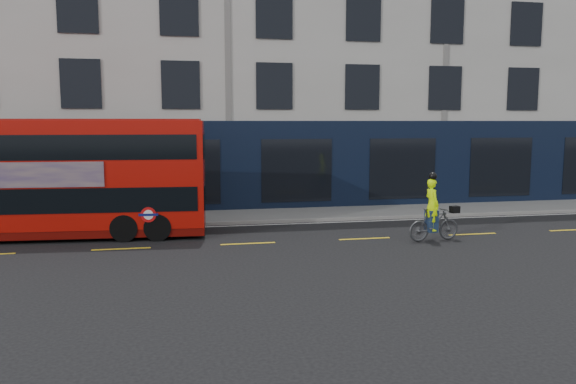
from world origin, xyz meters
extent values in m
plane|color=black|center=(0.00, 0.00, 0.00)|extent=(120.00, 120.00, 0.00)
cube|color=slate|center=(0.00, 6.50, 0.06)|extent=(60.00, 3.00, 0.12)
cube|color=gray|center=(0.00, 5.00, 0.07)|extent=(60.00, 0.12, 0.13)
cube|color=beige|center=(0.00, 13.00, 7.50)|extent=(50.00, 10.00, 15.00)
cube|color=black|center=(0.00, 7.98, 2.00)|extent=(50.00, 0.08, 4.00)
cube|color=silver|center=(0.00, 4.70, 0.00)|extent=(58.00, 0.10, 0.01)
cube|color=#AF0E07|center=(-6.29, 3.80, 2.21)|extent=(10.15, 2.94, 3.60)
cube|color=#570703|center=(-6.29, 3.80, 0.27)|extent=(10.14, 2.89, 0.27)
cube|color=black|center=(-6.29, 3.80, 1.41)|extent=(9.75, 2.95, 0.82)
cube|color=black|center=(-6.29, 3.80, 3.14)|extent=(9.75, 2.95, 0.82)
cube|color=maroon|center=(-6.29, 3.80, 4.02)|extent=(9.94, 2.84, 0.07)
cube|color=black|center=(-1.28, 3.46, 1.41)|extent=(0.18, 2.05, 0.82)
cube|color=black|center=(-1.28, 3.46, 3.14)|extent=(0.18, 2.05, 0.82)
cube|color=gray|center=(-7.28, 2.70, 2.28)|extent=(5.45, 0.40, 0.82)
cylinder|color=red|center=(-3.19, 2.42, 0.91)|extent=(0.51, 0.05, 0.51)
cylinder|color=white|center=(-3.19, 2.42, 0.91)|extent=(0.33, 0.04, 0.33)
cube|color=#0C1459|center=(-3.19, 2.41, 0.91)|extent=(0.64, 0.06, 0.08)
cylinder|color=black|center=(-2.84, 3.57, 0.46)|extent=(1.06, 2.38, 0.91)
cylinder|color=black|center=(-3.93, 3.64, 0.46)|extent=(1.06, 2.38, 0.91)
imported|color=#414346|center=(6.17, 0.75, 0.56)|extent=(1.90, 0.73, 1.11)
imported|color=#C4FB02|center=(6.06, 0.74, 1.23)|extent=(0.48, 0.67, 1.73)
cube|color=black|center=(6.94, 0.84, 1.03)|extent=(0.32, 0.26, 0.23)
cube|color=#1B2B48|center=(6.06, 0.74, 0.68)|extent=(0.36, 0.43, 0.73)
sphere|color=black|center=(6.06, 0.74, 2.18)|extent=(0.27, 0.27, 0.27)
camera|label=1|loc=(-2.18, -16.42, 3.98)|focal=35.00mm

